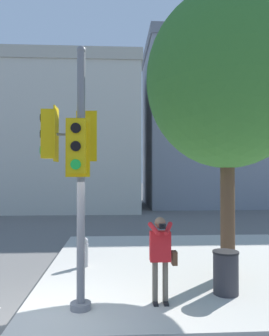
{
  "coord_description": "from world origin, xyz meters",
  "views": [
    {
      "loc": [
        1.29,
        -5.62,
        2.67
      ],
      "look_at": [
        1.65,
        0.67,
        2.76
      ],
      "focal_mm": 35.0,
      "sensor_mm": 36.0,
      "label": 1
    }
  ],
  "objects": [
    {
      "name": "sidewalk_corner",
      "position": [
        3.5,
        3.5,
        0.07
      ],
      "size": [
        8.0,
        8.0,
        0.14
      ],
      "color": "#BCB7AD",
      "rests_on": "ground_plane"
    },
    {
      "name": "person_photographer",
      "position": [
        2.17,
        0.71,
        1.14
      ],
      "size": [
        0.58,
        0.54,
        1.67
      ],
      "color": "black",
      "rests_on": "sidewalk_corner"
    },
    {
      "name": "building_right",
      "position": [
        12.38,
        21.68,
        6.71
      ],
      "size": [
        17.27,
        8.95,
        13.4
      ],
      "color": "gray",
      "rests_on": "ground_plane"
    },
    {
      "name": "street_tree",
      "position": [
        4.02,
        2.27,
        4.96
      ],
      "size": [
        3.99,
        3.99,
        7.03
      ],
      "color": "brown",
      "rests_on": "sidewalk_corner"
    },
    {
      "name": "trash_bin",
      "position": [
        3.58,
        1.12,
        0.59
      ],
      "size": [
        0.55,
        0.55,
        0.89
      ],
      "color": "#2D2D33",
      "rests_on": "sidewalk_corner"
    },
    {
      "name": "traffic_signal_pole",
      "position": [
        0.53,
        0.52,
        2.96
      ],
      "size": [
        1.01,
        1.49,
        4.91
      ],
      "color": "slate",
      "rests_on": "sidewalk_corner"
    },
    {
      "name": "building_left",
      "position": [
        -4.64,
        19.36,
        5.36
      ],
      "size": [
        15.31,
        8.68,
        10.69
      ],
      "color": "beige",
      "rests_on": "ground_plane"
    },
    {
      "name": "ground_plane",
      "position": [
        0.0,
        0.0,
        0.0
      ],
      "size": [
        160.0,
        160.0,
        0.0
      ],
      "primitive_type": "plane",
      "color": "slate"
    },
    {
      "name": "fire_hydrant",
      "position": [
        0.45,
        3.29,
        0.53
      ],
      "size": [
        0.2,
        0.26,
        0.78
      ],
      "color": "#99999E",
      "rests_on": "sidewalk_corner"
    }
  ]
}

